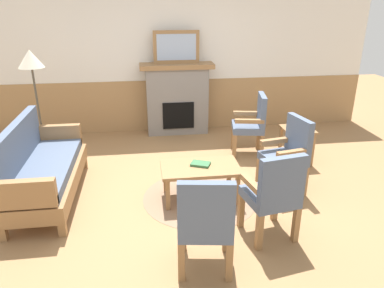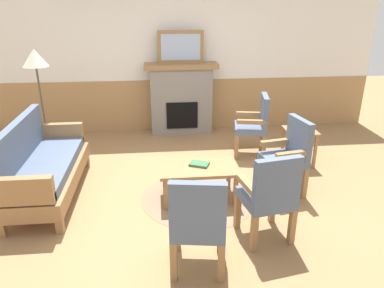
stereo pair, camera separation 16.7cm
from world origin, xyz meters
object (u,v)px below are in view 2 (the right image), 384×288
Objects in this scene: armchair_front_center at (270,194)px; floor_lamp_by_couch at (36,65)px; fireplace at (181,98)px; couch at (44,167)px; armchair_front_left at (198,220)px; framed_picture at (181,47)px; book_on_table at (199,164)px; armchair_near_fireplace at (289,153)px; side_table at (300,137)px; coffee_table at (199,170)px; armchair_by_window_left at (255,123)px.

armchair_front_center is 3.80m from floor_lamp_by_couch.
couch is (-1.88, -2.20, -0.26)m from fireplace.
floor_lamp_by_couch reaches higher than armchair_front_left.
book_on_table is at bearing -88.89° from framed_picture.
armchair_front_left and armchair_front_center have the same top height.
armchair_front_center is (0.60, -0.94, 0.08)m from book_on_table.
fireplace is at bearing 116.26° from armchair_near_fireplace.
book_on_table is 0.23× the size of armchair_near_fireplace.
fireplace is at bearing 135.90° from side_table.
armchair_near_fireplace is at bearing -23.14° from floor_lamp_by_couch.
coffee_table is 2.87m from floor_lamp_by_couch.
armchair_front_left is at bearing -152.58° from armchair_front_center.
fireplace is 3.43m from armchair_front_center.
armchair_near_fireplace and armchair_front_center have the same top height.
couch is 1.84× the size of armchair_front_center.
floor_lamp_by_couch reaches higher than fireplace.
floor_lamp_by_couch is at bearing 170.65° from side_table.
floor_lamp_by_couch is (-3.23, 0.22, 0.91)m from armchair_by_window_left.
couch is at bearing -170.23° from side_table.
book_on_table is 0.23× the size of armchair_by_window_left.
framed_picture reaches higher than armchair_near_fireplace.
side_table is at bearing 28.39° from coffee_table.
framed_picture is at bearing 88.16° from armchair_front_left.
side_table is (1.61, 0.87, 0.05)m from coffee_table.
fireplace is 0.72× the size of couch.
coffee_table is at bearing -89.09° from fireplace.
couch is 2.78m from armchair_front_center.
side_table is (1.65, -1.60, -1.13)m from framed_picture.
framed_picture is 2.37m from floor_lamp_by_couch.
armchair_front_left is (1.76, -1.56, 0.14)m from couch.
armchair_front_left is (-1.19, -2.58, 0.00)m from armchair_by_window_left.
side_table reaches higher than coffee_table.
fireplace is 5.70× the size of book_on_table.
book_on_table is 0.41× the size of side_table.
side_table is 0.33× the size of floor_lamp_by_couch.
fireplace is 2.68m from armchair_near_fireplace.
armchair_by_window_left is (2.95, 1.02, 0.14)m from couch.
armchair_by_window_left is (1.07, -1.19, -1.02)m from framed_picture.
side_table is at bearing -44.10° from fireplace.
couch reaches higher than book_on_table.
fireplace is 0.77× the size of floor_lamp_by_couch.
book_on_table is (1.93, -0.23, 0.06)m from couch.
armchair_front_center is (0.64, -3.37, -1.02)m from framed_picture.
side_table is at bearing -44.11° from framed_picture.
book_on_table is 0.14× the size of floor_lamp_by_couch.
book_on_table is 2.83m from floor_lamp_by_couch.
armchair_front_center is at bearing -57.71° from book_on_table.
fireplace is 1.35× the size of coffee_table.
book_on_table is (0.05, -2.43, -0.20)m from fireplace.
coffee_table is at bearing 83.00° from armchair_front_left.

